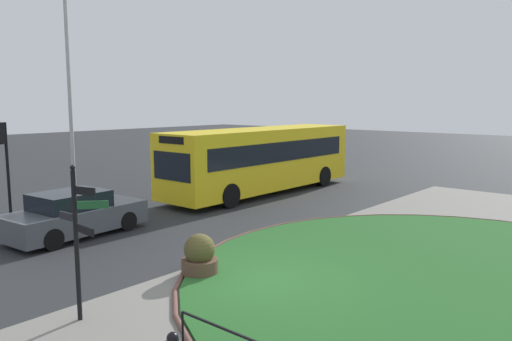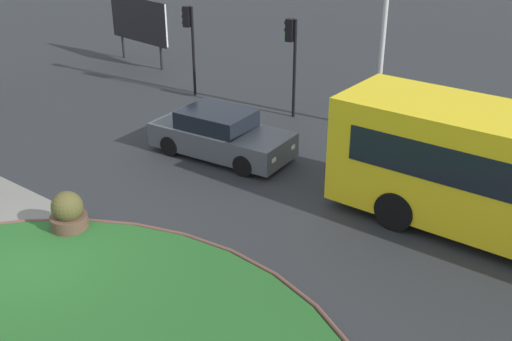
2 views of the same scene
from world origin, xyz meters
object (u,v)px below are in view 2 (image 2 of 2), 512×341
Objects in this scene: car_near_lane at (221,135)px; billboard_left at (139,21)px; planter_near_signpost at (68,214)px; traffic_light_near at (291,46)px; traffic_light_far at (189,31)px.

car_near_lane is 1.14× the size of billboard_left.
traffic_light_near is at bearing 92.19° from planter_near_signpost.
traffic_light_near reaches higher than planter_near_signpost.
traffic_light_near is at bearing -3.30° from billboard_left.
billboard_left is at bearing -18.38° from traffic_light_near.
car_near_lane is 5.73m from planter_near_signpost.
traffic_light_near is 0.88× the size of billboard_left.
traffic_light_far is at bearing 136.22° from car_near_lane.
traffic_light_near reaches higher than car_near_lane.
traffic_light_near is 4.50m from traffic_light_far.
planter_near_signpost is at bearing 101.05° from traffic_light_far.
billboard_left is at bearing 130.59° from planter_near_signpost.
traffic_light_near reaches higher than traffic_light_far.
traffic_light_far reaches higher than billboard_left.
planter_near_signpost is (0.38, -9.94, -2.10)m from traffic_light_near.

